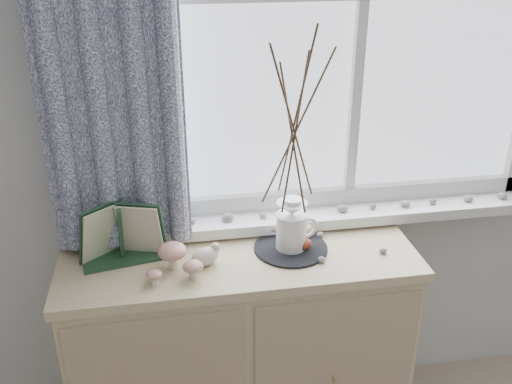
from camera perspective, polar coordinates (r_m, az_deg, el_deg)
sideboard at (r=2.18m, az=-1.55°, el=-15.73°), size 1.20×0.45×0.85m
botanical_book at (r=1.87m, az=-13.40°, el=-4.31°), size 0.32×0.18×0.21m
toadstool_cluster at (r=1.83m, az=-8.11°, el=-6.56°), size 0.18×0.15×0.09m
wooden_eggs at (r=2.00m, az=3.56°, el=-4.28°), size 0.16×0.17×0.06m
songbird_figurine at (r=1.87m, az=-5.13°, el=-6.36°), size 0.14×0.11×0.07m
crocheted_doily at (r=1.96m, az=3.49°, el=-5.61°), size 0.25×0.25×0.01m
twig_pitcher at (r=1.77m, az=3.87°, el=6.73°), size 0.35×0.35×0.78m
sideboard_pebbles at (r=1.98m, az=7.09°, el=-5.17°), size 0.33×0.22×0.02m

